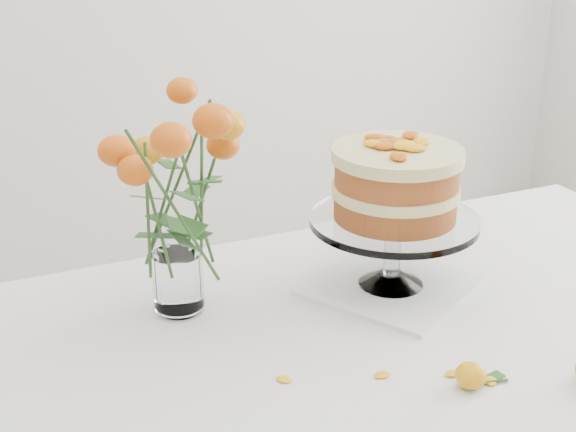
# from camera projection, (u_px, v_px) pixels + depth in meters

# --- Properties ---
(table) EXTENTS (1.43, 0.93, 0.76)m
(table) POSITION_uv_depth(u_px,v_px,m) (411.00, 371.00, 1.37)
(table) COLOR tan
(table) RESTS_ON ground
(napkin) EXTENTS (0.36, 0.36, 0.01)m
(napkin) POSITION_uv_depth(u_px,v_px,m) (390.00, 286.00, 1.48)
(napkin) COLOR white
(napkin) RESTS_ON table
(cake_stand) EXTENTS (0.30, 0.30, 0.27)m
(cake_stand) POSITION_uv_depth(u_px,v_px,m) (396.00, 191.00, 1.41)
(cake_stand) COLOR silver
(cake_stand) RESTS_ON napkin
(rose_vase) EXTENTS (0.37, 0.37, 0.44)m
(rose_vase) POSITION_uv_depth(u_px,v_px,m) (172.00, 171.00, 1.30)
(rose_vase) COLOR silver
(rose_vase) RESTS_ON table
(loose_rose_near) EXTENTS (0.08, 0.05, 0.04)m
(loose_rose_near) POSITION_uv_depth(u_px,v_px,m) (471.00, 376.00, 1.18)
(loose_rose_near) COLOR #F5AE15
(loose_rose_near) RESTS_ON table
(stray_petal_a) EXTENTS (0.03, 0.02, 0.00)m
(stray_petal_a) POSITION_uv_depth(u_px,v_px,m) (382.00, 375.00, 1.21)
(stray_petal_a) COLOR #FFAF10
(stray_petal_a) RESTS_ON table
(stray_petal_b) EXTENTS (0.03, 0.02, 0.00)m
(stray_petal_b) POSITION_uv_depth(u_px,v_px,m) (453.00, 374.00, 1.21)
(stray_petal_b) COLOR #FFAF10
(stray_petal_b) RESTS_ON table
(stray_petal_c) EXTENTS (0.03, 0.02, 0.00)m
(stray_petal_c) POSITION_uv_depth(u_px,v_px,m) (491.00, 381.00, 1.20)
(stray_petal_c) COLOR #FFAF10
(stray_petal_c) RESTS_ON table
(stray_petal_d) EXTENTS (0.03, 0.02, 0.00)m
(stray_petal_d) POSITION_uv_depth(u_px,v_px,m) (284.00, 379.00, 1.20)
(stray_petal_d) COLOR #FFAF10
(stray_petal_d) RESTS_ON table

